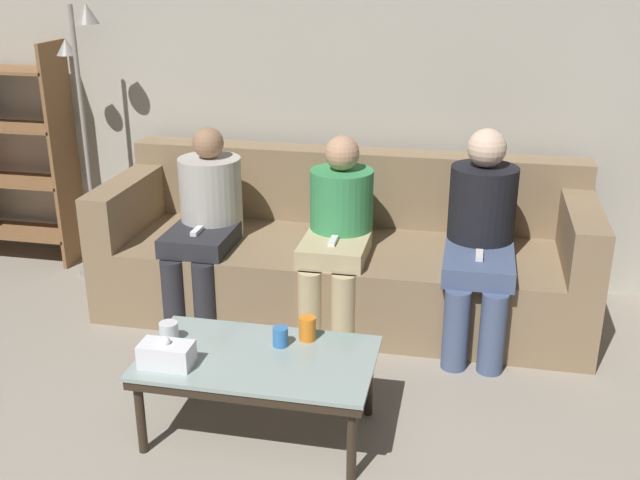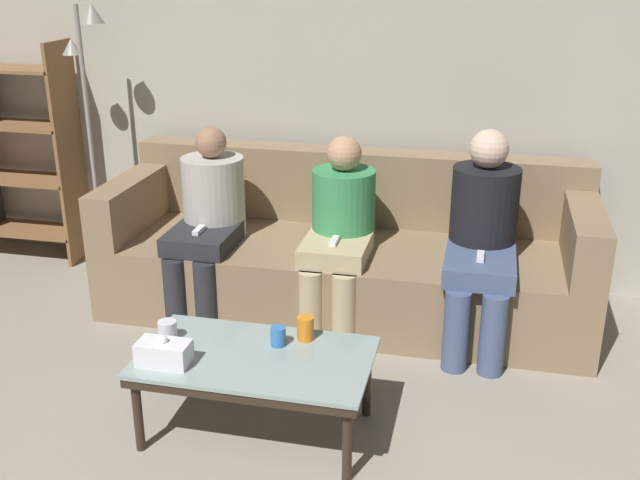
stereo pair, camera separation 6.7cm
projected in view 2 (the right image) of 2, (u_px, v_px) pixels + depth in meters
The scene contains 11 objects.
wall_back at pixel (366, 74), 4.54m from camera, with size 12.00×0.06×2.60m.
couch at pixel (347, 257), 4.40m from camera, with size 2.76×0.95×0.88m.
coffee_table at pixel (256, 364), 3.20m from camera, with size 0.99×0.57×0.38m.
cup_near_left at pixel (305, 328), 3.30m from camera, with size 0.07×0.07×0.11m.
cup_near_right at pixel (278, 336), 3.25m from camera, with size 0.07×0.07×0.09m.
cup_far_center at pixel (167, 330), 3.30m from camera, with size 0.08×0.08×0.09m.
tissue_box at pixel (164, 353), 3.10m from camera, with size 0.22×0.12×0.13m.
standing_lamp at pixel (91, 114), 4.64m from camera, with size 0.31×0.26×1.72m.
seated_person_left_end at pixel (209, 215), 4.27m from camera, with size 0.36×0.66×1.07m.
seated_person_mid_left at pixel (340, 227), 4.11m from camera, with size 0.35×0.65×1.06m.
seated_person_mid_right at pixel (482, 232), 3.93m from camera, with size 0.36×0.74×1.14m.
Camera 2 is at (0.76, -0.85, 1.98)m, focal length 42.00 mm.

